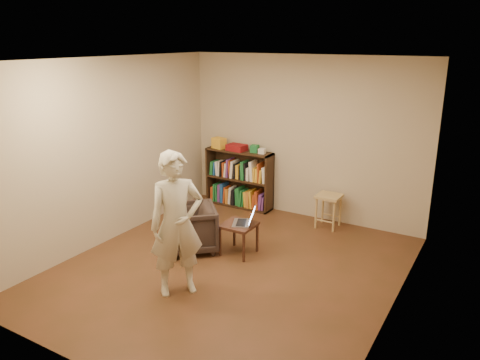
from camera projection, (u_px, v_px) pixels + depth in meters
The scene contains 15 objects.
floor at pixel (230, 269), 5.99m from camera, with size 4.50×4.50×0.00m, color #462D16.
ceiling at pixel (228, 60), 5.23m from camera, with size 4.50×4.50×0.00m, color silver.
wall_back at pixel (303, 138), 7.46m from camera, with size 4.00×4.00×0.00m, color #BDA98F.
wall_left at pixel (109, 152), 6.58m from camera, with size 4.50×4.50×0.00m, color #BDA98F.
wall_right at pixel (400, 200), 4.64m from camera, with size 4.50×4.50×0.00m, color #BDA98F.
bookshelf at pixel (240, 182), 8.12m from camera, with size 1.20×0.30×1.00m.
box_yellow at pixel (219, 143), 8.08m from camera, with size 0.22×0.16×0.18m, color gold.
red_cloth at pixel (237, 148), 7.92m from camera, with size 0.31×0.23×0.10m, color maroon.
box_green at pixel (255, 149), 7.80m from camera, with size 0.12×0.12×0.12m, color #1E7134.
box_white at pixel (262, 151), 7.72m from camera, with size 0.11×0.11×0.09m, color white.
stool at pixel (329, 201), 7.20m from camera, with size 0.36×0.36×0.53m.
armchair at pixel (190, 228), 6.45m from camera, with size 0.68×0.70×0.64m, color #2E221E.
side_table at pixel (239, 229), 6.32m from camera, with size 0.43×0.43×0.44m.
laptop at pixel (246, 220), 6.27m from camera, with size 0.40×0.41×0.23m.
person at pixel (177, 224), 5.23m from camera, with size 0.61×0.40×1.68m, color beige.
Camera 1 is at (2.86, -4.58, 2.84)m, focal length 35.00 mm.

